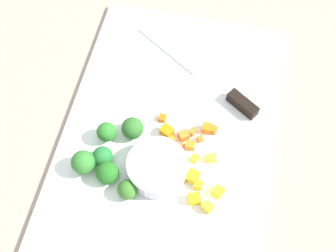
% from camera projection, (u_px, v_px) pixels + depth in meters
% --- Properties ---
extents(ground_plane, '(4.00, 4.00, 0.00)m').
position_uv_depth(ground_plane, '(168.00, 132.00, 0.79)').
color(ground_plane, '#A38F7F').
extents(cutting_board, '(0.53, 0.36, 0.01)m').
position_uv_depth(cutting_board, '(168.00, 130.00, 0.78)').
color(cutting_board, white).
rests_on(cutting_board, ground_plane).
extents(prep_bowl, '(0.10, 0.10, 0.04)m').
position_uv_depth(prep_bowl, '(157.00, 168.00, 0.72)').
color(prep_bowl, '#B9B6C1').
rests_on(prep_bowl, cutting_board).
extents(chef_knife, '(0.18, 0.26, 0.02)m').
position_uv_depth(chef_knife, '(218.00, 85.00, 0.81)').
color(chef_knife, silver).
rests_on(chef_knife, cutting_board).
extents(carrot_dice_0, '(0.02, 0.03, 0.02)m').
position_uv_depth(carrot_dice_0, '(169.00, 132.00, 0.76)').
color(carrot_dice_0, orange).
rests_on(carrot_dice_0, cutting_board).
extents(carrot_dice_1, '(0.01, 0.01, 0.01)m').
position_uv_depth(carrot_dice_1, '(200.00, 139.00, 0.76)').
color(carrot_dice_1, orange).
rests_on(carrot_dice_1, cutting_board).
extents(carrot_dice_2, '(0.02, 0.01, 0.01)m').
position_uv_depth(carrot_dice_2, '(192.00, 131.00, 0.77)').
color(carrot_dice_2, orange).
rests_on(carrot_dice_2, cutting_board).
extents(carrot_dice_3, '(0.02, 0.02, 0.02)m').
position_uv_depth(carrot_dice_3, '(207.00, 128.00, 0.77)').
color(carrot_dice_3, orange).
rests_on(carrot_dice_3, cutting_board).
extents(carrot_dice_4, '(0.01, 0.01, 0.01)m').
position_uv_depth(carrot_dice_4, '(180.00, 146.00, 0.75)').
color(carrot_dice_4, orange).
rests_on(carrot_dice_4, cutting_board).
extents(carrot_dice_5, '(0.02, 0.02, 0.01)m').
position_uv_depth(carrot_dice_5, '(171.00, 140.00, 0.76)').
color(carrot_dice_5, orange).
rests_on(carrot_dice_5, cutting_board).
extents(carrot_dice_6, '(0.02, 0.02, 0.01)m').
position_uv_depth(carrot_dice_6, '(213.00, 130.00, 0.77)').
color(carrot_dice_6, orange).
rests_on(carrot_dice_6, cutting_board).
extents(carrot_dice_7, '(0.01, 0.01, 0.01)m').
position_uv_depth(carrot_dice_7, '(162.00, 118.00, 0.78)').
color(carrot_dice_7, orange).
rests_on(carrot_dice_7, cutting_board).
extents(carrot_dice_8, '(0.01, 0.02, 0.01)m').
position_uv_depth(carrot_dice_8, '(190.00, 146.00, 0.75)').
color(carrot_dice_8, orange).
rests_on(carrot_dice_8, cutting_board).
extents(carrot_dice_9, '(0.02, 0.02, 0.02)m').
position_uv_depth(carrot_dice_9, '(184.00, 136.00, 0.76)').
color(carrot_dice_9, orange).
rests_on(carrot_dice_9, cutting_board).
extents(pepper_dice_0, '(0.02, 0.02, 0.02)m').
position_uv_depth(pepper_dice_0, '(194.00, 199.00, 0.71)').
color(pepper_dice_0, yellow).
rests_on(pepper_dice_0, cutting_board).
extents(pepper_dice_1, '(0.01, 0.02, 0.01)m').
position_uv_depth(pepper_dice_1, '(198.00, 185.00, 0.72)').
color(pepper_dice_1, yellow).
rests_on(pepper_dice_1, cutting_board).
extents(pepper_dice_2, '(0.02, 0.02, 0.02)m').
position_uv_depth(pepper_dice_2, '(193.00, 176.00, 0.72)').
color(pepper_dice_2, yellow).
rests_on(pepper_dice_2, cutting_board).
extents(pepper_dice_3, '(0.02, 0.02, 0.01)m').
position_uv_depth(pepper_dice_3, '(195.00, 158.00, 0.74)').
color(pepper_dice_3, yellow).
rests_on(pepper_dice_3, cutting_board).
extents(pepper_dice_4, '(0.02, 0.02, 0.02)m').
position_uv_depth(pepper_dice_4, '(208.00, 207.00, 0.70)').
color(pepper_dice_4, yellow).
rests_on(pepper_dice_4, cutting_board).
extents(pepper_dice_5, '(0.02, 0.02, 0.02)m').
position_uv_depth(pepper_dice_5, '(218.00, 192.00, 0.71)').
color(pepper_dice_5, yellow).
rests_on(pepper_dice_5, cutting_board).
extents(pepper_dice_6, '(0.02, 0.02, 0.01)m').
position_uv_depth(pepper_dice_6, '(211.00, 158.00, 0.74)').
color(pepper_dice_6, yellow).
rests_on(pepper_dice_6, cutting_board).
extents(broccoli_floret_0, '(0.04, 0.04, 0.04)m').
position_uv_depth(broccoli_floret_0, '(107.00, 173.00, 0.72)').
color(broccoli_floret_0, '#90BC63').
rests_on(broccoli_floret_0, cutting_board).
extents(broccoli_floret_1, '(0.03, 0.03, 0.03)m').
position_uv_depth(broccoli_floret_1, '(103.00, 156.00, 0.73)').
color(broccoli_floret_1, '#83BD59').
rests_on(broccoli_floret_1, cutting_board).
extents(broccoli_floret_2, '(0.04, 0.04, 0.04)m').
position_uv_depth(broccoli_floret_2, '(132.00, 128.00, 0.75)').
color(broccoli_floret_2, '#80AB69').
rests_on(broccoli_floret_2, cutting_board).
extents(broccoli_floret_3, '(0.03, 0.03, 0.03)m').
position_uv_depth(broccoli_floret_3, '(127.00, 190.00, 0.70)').
color(broccoli_floret_3, '#86C454').
rests_on(broccoli_floret_3, cutting_board).
extents(broccoli_floret_4, '(0.04, 0.04, 0.04)m').
position_uv_depth(broccoli_floret_4, '(83.00, 162.00, 0.72)').
color(broccoli_floret_4, '#85BB5F').
rests_on(broccoli_floret_4, cutting_board).
extents(broccoli_floret_5, '(0.03, 0.03, 0.04)m').
position_uv_depth(broccoli_floret_5, '(106.00, 132.00, 0.75)').
color(broccoli_floret_5, '#88B661').
rests_on(broccoli_floret_5, cutting_board).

